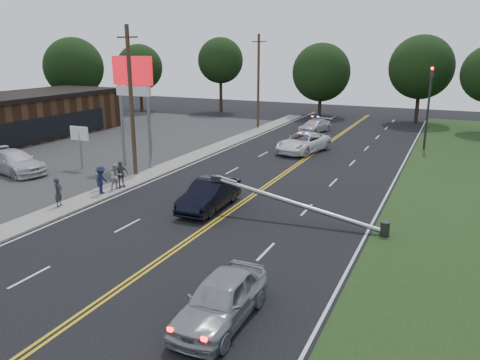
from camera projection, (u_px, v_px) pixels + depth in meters
The scene contains 24 objects.
ground at pixel (140, 274), 18.26m from camera, with size 120.00×120.00×0.00m, color black.
parking_lot at pixel (2, 166), 35.06m from camera, with size 25.00×60.00×0.01m, color #2D2D2D.
sidewalk at pixel (127, 183), 30.37m from camera, with size 1.80×70.00×0.12m, color gray.
centerline_yellow at pixel (245, 201), 26.99m from camera, with size 0.36×80.00×0.00m, color gold.
pylon_sign at pixel (133, 85), 33.10m from camera, with size 3.20×0.35×8.00m.
small_sign at pixel (80, 137), 33.76m from camera, with size 1.60×0.14×3.10m.
traffic_signal at pixel (429, 101), 39.99m from camera, with size 0.28×0.41×7.05m.
fallen_streetlight at pixel (305, 206), 23.31m from camera, with size 9.36×0.44×1.91m.
utility_pole_mid at pixel (131, 102), 31.08m from camera, with size 1.60×0.28×10.00m.
utility_pole_far at pixel (258, 81), 50.31m from camera, with size 1.60×0.28×10.00m.
tree_3 at pixel (74, 67), 59.04m from camera, with size 7.41×7.41×9.92m.
tree_4 at pixel (140, 68), 64.52m from camera, with size 6.31×6.31×9.14m.
tree_5 at pixel (221, 61), 63.28m from camera, with size 6.13×6.13×10.02m.
tree_6 at pixel (321, 72), 59.57m from camera, with size 7.35×7.35×9.26m.
tree_7 at pixel (421, 67), 53.87m from camera, with size 7.33×7.33×10.09m.
crashed_sedan at pixel (209, 194), 25.53m from camera, with size 1.72×4.92×1.62m, color black.
waiting_sedan at pixel (221, 299), 14.92m from camera, with size 1.83×4.56×1.55m, color #979A9E.
parked_car at pixel (14, 162), 32.84m from camera, with size 2.26×5.57×1.62m, color silver.
emergency_a at pixel (303, 143), 39.60m from camera, with size 2.70×5.85×1.62m, color white.
emergency_b at pixel (315, 126), 49.12m from camera, with size 1.89×4.64×1.35m, color silver.
bystander_a at pixel (58, 192), 25.56m from camera, with size 0.59×0.38×1.61m, color #292931.
bystander_b at pixel (116, 176), 28.72m from camera, with size 0.78×0.61×1.60m, color #A8A8AD.
bystander_c at pixel (101, 180), 27.76m from camera, with size 1.09×0.63×1.69m, color #19233E.
bystander_d at pixel (121, 174), 29.17m from camera, with size 0.97×0.40×1.66m, color #60534C.
Camera 1 is at (10.50, -13.41, 8.49)m, focal length 35.00 mm.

